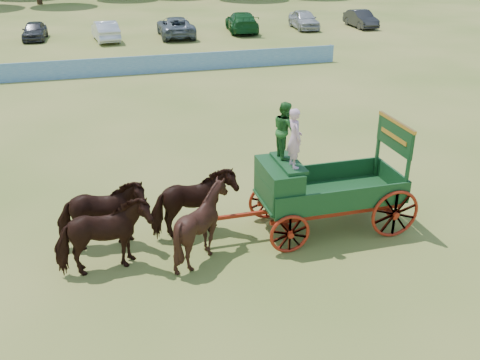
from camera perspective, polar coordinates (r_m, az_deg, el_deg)
The scene contains 8 objects.
ground at distance 15.57m, azimuth -3.13°, elevation -4.21°, with size 160.00×160.00×0.00m, color #A7914B.
horse_lead_left at distance 13.23m, azimuth -14.35°, elevation -5.94°, with size 1.04×2.28×1.93m, color black.
horse_lead_right at distance 14.20m, azimuth -14.54°, elevation -3.72°, with size 1.04×2.28×1.93m, color black.
horse_wheel_left at distance 13.41m, azimuth -4.07°, elevation -4.69°, with size 1.56×1.75×1.93m, color black.
horse_wheel_right at distance 14.36m, azimuth -4.97°, elevation -2.59°, with size 1.04×2.28×1.93m, color black.
farm_dray at distance 14.38m, azimuth 7.02°, elevation 0.23°, with size 6.00×2.00×3.69m.
sponsor_banner at distance 32.14m, azimuth -12.14°, elevation 11.80°, with size 26.00×0.08×1.05m, color #1E63A7.
parked_cars at distance 43.63m, azimuth -16.25°, elevation 15.08°, with size 47.95×6.65×1.64m.
Camera 1 is at (-2.80, -13.30, 7.61)m, focal length 40.00 mm.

